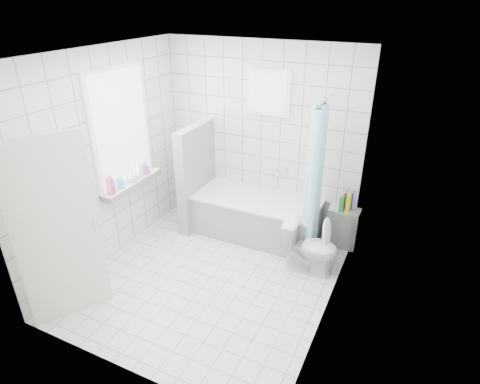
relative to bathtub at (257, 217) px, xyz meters
The scene contains 19 objects.
ground 1.17m from the bathtub, 96.09° to the right, with size 3.00×3.00×0.00m, color white.
ceiling 2.57m from the bathtub, 96.09° to the right, with size 3.00×3.00×0.00m, color white.
wall_back 1.08m from the bathtub, 107.74° to the left, with size 2.80×0.02×2.60m, color white.
wall_front 2.81m from the bathtub, 92.62° to the right, with size 2.80×0.02×2.60m, color white.
wall_left 2.14m from the bathtub, 143.49° to the right, with size 0.02×3.00×2.60m, color white.
wall_right 1.98m from the bathtub, 41.31° to the right, with size 0.02×3.00×2.60m, color white.
window_left 2.14m from the bathtub, 150.78° to the right, with size 0.01×0.90×1.40m, color white.
window_back 1.69m from the bathtub, 93.47° to the left, with size 0.50×0.01×0.50m, color white.
window_sill 1.75m from the bathtub, 150.02° to the right, with size 0.18×1.02×0.08m, color white.
door 2.64m from the bathtub, 117.18° to the right, with size 0.04×0.80×2.00m, color silver.
bathtub is the anchor object (origin of this frame).
partition_wall 1.03m from the bathtub, behind, with size 0.15×0.85×1.50m, color white.
tiled_ledge 1.18m from the bathtub, 12.52° to the left, with size 0.40×0.24×0.55m, color white.
toilet 1.03m from the bathtub, 27.56° to the right, with size 0.38×0.66×0.67m, color white.
curtain_rod 1.89m from the bathtub, ahead, with size 0.02×0.02×0.80m, color silver.
shower_curtain 1.15m from the bathtub, 10.95° to the right, with size 0.14×0.48×1.78m, color #56E1FD, non-canonical shape.
tub_faucet 0.66m from the bathtub, 73.38° to the left, with size 0.18×0.06×0.06m, color silver.
sill_bottles 1.82m from the bathtub, 148.41° to the right, with size 0.16×0.80×0.28m.
ledge_bottles 1.24m from the bathtub, 11.07° to the left, with size 0.15×0.18×0.27m.
Camera 1 is at (2.00, -3.37, 3.12)m, focal length 30.00 mm.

